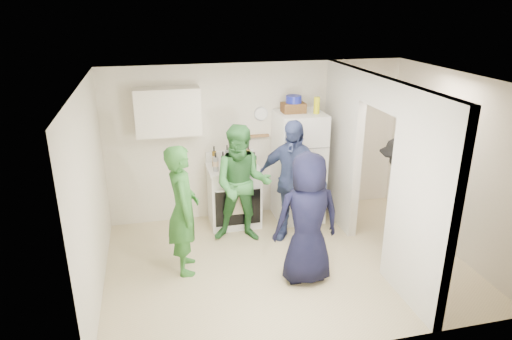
# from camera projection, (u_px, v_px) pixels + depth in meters

# --- Properties ---
(floor) EXTENTS (4.80, 4.80, 0.00)m
(floor) POSITION_uv_depth(u_px,v_px,m) (286.00, 263.00, 6.25)
(floor) COLOR #C6B88B
(floor) RESTS_ON ground
(wall_back) EXTENTS (4.80, 0.00, 4.80)m
(wall_back) POSITION_uv_depth(u_px,v_px,m) (257.00, 141.00, 7.36)
(wall_back) COLOR silver
(wall_back) RESTS_ON floor
(wall_front) EXTENTS (4.80, 0.00, 4.80)m
(wall_front) POSITION_uv_depth(u_px,v_px,m) (342.00, 244.00, 4.26)
(wall_front) COLOR silver
(wall_front) RESTS_ON floor
(wall_left) EXTENTS (0.00, 3.40, 3.40)m
(wall_left) POSITION_uv_depth(u_px,v_px,m) (91.00, 196.00, 5.30)
(wall_left) COLOR silver
(wall_left) RESTS_ON floor
(wall_right) EXTENTS (0.00, 3.40, 3.40)m
(wall_right) POSITION_uv_depth(u_px,v_px,m) (454.00, 164.00, 6.33)
(wall_right) COLOR silver
(wall_right) RESTS_ON floor
(ceiling) EXTENTS (4.80, 4.80, 0.00)m
(ceiling) POSITION_uv_depth(u_px,v_px,m) (291.00, 80.00, 5.38)
(ceiling) COLOR white
(ceiling) RESTS_ON wall_back
(partition_pier_back) EXTENTS (0.12, 1.20, 2.50)m
(partition_pier_back) POSITION_uv_depth(u_px,v_px,m) (342.00, 147.00, 7.08)
(partition_pier_back) COLOR silver
(partition_pier_back) RESTS_ON floor
(partition_pier_front) EXTENTS (0.12, 1.20, 2.50)m
(partition_pier_front) POSITION_uv_depth(u_px,v_px,m) (421.00, 205.00, 5.07)
(partition_pier_front) COLOR silver
(partition_pier_front) RESTS_ON floor
(partition_header) EXTENTS (0.12, 1.00, 0.40)m
(partition_header) POSITION_uv_depth(u_px,v_px,m) (382.00, 93.00, 5.70)
(partition_header) COLOR silver
(partition_header) RESTS_ON partition_pier_back
(stove) EXTENTS (0.80, 0.67, 0.96)m
(stove) POSITION_uv_depth(u_px,v_px,m) (234.00, 195.00, 7.23)
(stove) COLOR white
(stove) RESTS_ON floor
(upper_cabinet) EXTENTS (0.95, 0.34, 0.70)m
(upper_cabinet) POSITION_uv_depth(u_px,v_px,m) (168.00, 112.00, 6.69)
(upper_cabinet) COLOR silver
(upper_cabinet) RESTS_ON wall_back
(fridge) EXTENTS (0.73, 0.71, 1.77)m
(fridge) POSITION_uv_depth(u_px,v_px,m) (299.00, 167.00, 7.29)
(fridge) COLOR white
(fridge) RESTS_ON floor
(wicker_basket) EXTENTS (0.35, 0.25, 0.15)m
(wicker_basket) POSITION_uv_depth(u_px,v_px,m) (293.00, 108.00, 6.98)
(wicker_basket) COLOR brown
(wicker_basket) RESTS_ON fridge
(blue_bowl) EXTENTS (0.24, 0.24, 0.11)m
(blue_bowl) POSITION_uv_depth(u_px,v_px,m) (294.00, 99.00, 6.93)
(blue_bowl) COLOR #151D95
(blue_bowl) RESTS_ON wicker_basket
(yellow_cup_stack_top) EXTENTS (0.09, 0.09, 0.25)m
(yellow_cup_stack_top) POSITION_uv_depth(u_px,v_px,m) (317.00, 105.00, 6.89)
(yellow_cup_stack_top) COLOR yellow
(yellow_cup_stack_top) RESTS_ON fridge
(wall_clock) EXTENTS (0.22, 0.02, 0.22)m
(wall_clock) POSITION_uv_depth(u_px,v_px,m) (261.00, 114.00, 7.20)
(wall_clock) COLOR white
(wall_clock) RESTS_ON wall_back
(spice_shelf) EXTENTS (0.35, 0.08, 0.03)m
(spice_shelf) POSITION_uv_depth(u_px,v_px,m) (258.00, 136.00, 7.28)
(spice_shelf) COLOR olive
(spice_shelf) RESTS_ON wall_back
(nook_window) EXTENTS (0.03, 0.70, 0.80)m
(nook_window) POSITION_uv_depth(u_px,v_px,m) (448.00, 132.00, 6.37)
(nook_window) COLOR black
(nook_window) RESTS_ON wall_right
(nook_window_frame) EXTENTS (0.04, 0.76, 0.86)m
(nook_window_frame) POSITION_uv_depth(u_px,v_px,m) (447.00, 133.00, 6.37)
(nook_window_frame) COLOR white
(nook_window_frame) RESTS_ON wall_right
(nook_valance) EXTENTS (0.04, 0.82, 0.18)m
(nook_valance) POSITION_uv_depth(u_px,v_px,m) (449.00, 108.00, 6.24)
(nook_valance) COLOR white
(nook_valance) RESTS_ON wall_right
(yellow_cup_stack_stove) EXTENTS (0.09, 0.09, 0.25)m
(yellow_cup_stack_stove) POSITION_uv_depth(u_px,v_px,m) (228.00, 165.00, 6.79)
(yellow_cup_stack_stove) COLOR gold
(yellow_cup_stack_stove) RESTS_ON stove
(red_cup) EXTENTS (0.09, 0.09, 0.12)m
(red_cup) POSITION_uv_depth(u_px,v_px,m) (250.00, 166.00, 6.91)
(red_cup) COLOR red
(red_cup) RESTS_ON stove
(person_green_left) EXTENTS (0.44, 0.65, 1.73)m
(person_green_left) POSITION_uv_depth(u_px,v_px,m) (183.00, 210.00, 5.83)
(person_green_left) COLOR #33772F
(person_green_left) RESTS_ON floor
(person_green_center) EXTENTS (1.00, 0.86, 1.77)m
(person_green_center) POSITION_uv_depth(u_px,v_px,m) (242.00, 185.00, 6.59)
(person_green_center) COLOR #3A843F
(person_green_center) RESTS_ON floor
(person_denim) EXTENTS (1.11, 1.04, 1.83)m
(person_denim) POSITION_uv_depth(u_px,v_px,m) (292.00, 181.00, 6.63)
(person_denim) COLOR #38477C
(person_denim) RESTS_ON floor
(person_navy) EXTENTS (0.84, 0.55, 1.71)m
(person_navy) POSITION_uv_depth(u_px,v_px,m) (307.00, 219.00, 5.62)
(person_navy) COLOR black
(person_navy) RESTS_ON floor
(person_nook) EXTENTS (1.03, 1.19, 1.60)m
(person_nook) POSITION_uv_depth(u_px,v_px,m) (397.00, 192.00, 6.56)
(person_nook) COLOR black
(person_nook) RESTS_ON floor
(bottle_a) EXTENTS (0.07, 0.07, 0.32)m
(bottle_a) POSITION_uv_depth(u_px,v_px,m) (214.00, 156.00, 7.04)
(bottle_a) COLOR #85611A
(bottle_a) RESTS_ON stove
(bottle_b) EXTENTS (0.06, 0.06, 0.29)m
(bottle_b) POSITION_uv_depth(u_px,v_px,m) (223.00, 160.00, 6.92)
(bottle_b) COLOR #1C5624
(bottle_b) RESTS_ON stove
(bottle_c) EXTENTS (0.06, 0.06, 0.32)m
(bottle_c) POSITION_uv_depth(u_px,v_px,m) (227.00, 155.00, 7.13)
(bottle_c) COLOR #A0A9AE
(bottle_c) RESTS_ON stove
(bottle_d) EXTENTS (0.07, 0.07, 0.26)m
(bottle_d) POSITION_uv_depth(u_px,v_px,m) (234.00, 160.00, 6.97)
(bottle_d) COLOR brown
(bottle_d) RESTS_ON stove
(bottle_e) EXTENTS (0.06, 0.06, 0.30)m
(bottle_e) POSITION_uv_depth(u_px,v_px,m) (237.00, 154.00, 7.18)
(bottle_e) COLOR #A9B0BB
(bottle_e) RESTS_ON stove
(bottle_f) EXTENTS (0.07, 0.07, 0.25)m
(bottle_f) POSITION_uv_depth(u_px,v_px,m) (244.00, 158.00, 7.08)
(bottle_f) COLOR #133625
(bottle_f) RESTS_ON stove
(bottle_g) EXTENTS (0.06, 0.06, 0.29)m
(bottle_g) POSITION_uv_depth(u_px,v_px,m) (248.00, 154.00, 7.20)
(bottle_g) COLOR olive
(bottle_g) RESTS_ON stove
(bottle_h) EXTENTS (0.08, 0.08, 0.29)m
(bottle_h) POSITION_uv_depth(u_px,v_px,m) (216.00, 162.00, 6.84)
(bottle_h) COLOR #9B9CA6
(bottle_h) RESTS_ON stove
(bottle_i) EXTENTS (0.07, 0.07, 0.31)m
(bottle_i) POSITION_uv_depth(u_px,v_px,m) (236.00, 155.00, 7.11)
(bottle_i) COLOR #53360E
(bottle_i) RESTS_ON stove
(bottle_j) EXTENTS (0.08, 0.08, 0.25)m
(bottle_j) POSITION_uv_depth(u_px,v_px,m) (254.00, 160.00, 6.99)
(bottle_j) COLOR #1F5D23
(bottle_j) RESTS_ON stove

